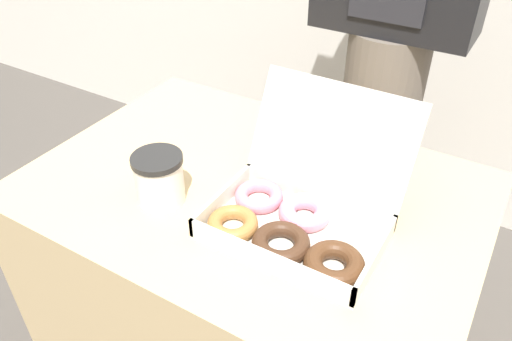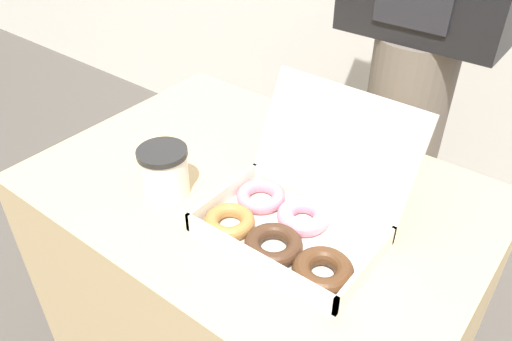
# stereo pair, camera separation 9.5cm
# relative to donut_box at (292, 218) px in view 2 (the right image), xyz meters

# --- Properties ---
(table) EXTENTS (0.97, 0.68, 0.77)m
(table) POSITION_rel_donut_box_xyz_m (-0.14, 0.08, -0.42)
(table) COLOR tan
(table) RESTS_ON ground_plane
(donut_box) EXTENTS (0.34, 0.33, 0.24)m
(donut_box) POSITION_rel_donut_box_xyz_m (0.00, 0.00, 0.00)
(donut_box) COLOR silver
(donut_box) RESTS_ON table
(coffee_cup) EXTENTS (0.10, 0.10, 0.11)m
(coffee_cup) POSITION_rel_donut_box_xyz_m (-0.28, -0.06, 0.02)
(coffee_cup) COLOR silver
(coffee_cup) RESTS_ON table
(person_customer) EXTENTS (0.41, 0.22, 1.79)m
(person_customer) POSITION_rel_donut_box_xyz_m (-0.04, 0.62, 0.18)
(person_customer) COLOR #665B51
(person_customer) RESTS_ON ground_plane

